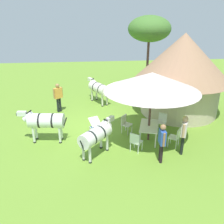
{
  "coord_description": "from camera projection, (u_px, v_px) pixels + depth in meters",
  "views": [
    {
      "loc": [
        11.43,
        -0.28,
        5.55
      ],
      "look_at": [
        0.62,
        0.86,
        1.0
      ],
      "focal_mm": 38.23,
      "sensor_mm": 36.0,
      "label": 1
    }
  ],
  "objects": [
    {
      "name": "guest_beside_umbrella",
      "position": [
        184.0,
        132.0,
        9.77
      ],
      "size": [
        0.56,
        0.41,
        1.72
      ],
      "rotation": [
        0.0,
        0.0,
        5.81
      ],
      "color": "black",
      "rests_on": "ground_plane"
    },
    {
      "name": "patio_chair_east_end",
      "position": [
        162.0,
        121.0,
        11.99
      ],
      "size": [
        0.61,
        0.61,
        0.9
      ],
      "rotation": [
        0.0,
        0.0,
        -2.34
      ],
      "color": "silver",
      "rests_on": "ground_plane"
    },
    {
      "name": "thatched_hut",
      "position": [
        182.0,
        71.0,
        13.49
      ],
      "size": [
        5.38,
        5.38,
        4.56
      ],
      "rotation": [
        0.0,
        0.0,
        2.77
      ],
      "color": "beige",
      "rests_on": "ground_plane"
    },
    {
      "name": "patio_chair_near_lawn",
      "position": [
        136.0,
        141.0,
        10.09
      ],
      "size": [
        0.6,
        0.61,
        0.9
      ],
      "rotation": [
        0.0,
        0.0,
        0.88
      ],
      "color": "white",
      "rests_on": "ground_plane"
    },
    {
      "name": "zebra_toward_hut",
      "position": [
        96.0,
        135.0,
        9.73
      ],
      "size": [
        1.77,
        1.61,
        1.46
      ],
      "rotation": [
        0.0,
        0.0,
        0.85
      ],
      "color": "silver",
      "rests_on": "ground_plane"
    },
    {
      "name": "shade_umbrella",
      "position": [
        152.0,
        82.0,
        10.18
      ],
      "size": [
        4.18,
        4.18,
        3.22
      ],
      "color": "#54332F",
      "rests_on": "ground_plane"
    },
    {
      "name": "standing_watcher",
      "position": [
        58.0,
        95.0,
        14.02
      ],
      "size": [
        0.46,
        0.52,
        1.75
      ],
      "rotation": [
        0.0,
        0.0,
        -0.92
      ],
      "color": "black",
      "rests_on": "ground_plane"
    },
    {
      "name": "patio_dining_table",
      "position": [
        149.0,
        127.0,
        11.02
      ],
      "size": [
        1.65,
        1.2,
        0.74
      ],
      "rotation": [
        0.0,
        0.0,
        -0.3
      ],
      "color": "silver",
      "rests_on": "ground_plane"
    },
    {
      "name": "striped_lounge_chair",
      "position": [
        96.0,
        126.0,
        11.98
      ],
      "size": [
        0.95,
        0.81,
        0.62
      ],
      "rotation": [
        0.0,
        0.0,
        5.13
      ],
      "color": "#2F64B0",
      "rests_on": "ground_plane"
    },
    {
      "name": "patio_chair_near_hut",
      "position": [
        125.0,
        123.0,
        11.75
      ],
      "size": [
        0.61,
        0.61,
        0.9
      ],
      "rotation": [
        0.0,
        0.0,
        -0.72
      ],
      "color": "silver",
      "rests_on": "ground_plane"
    },
    {
      "name": "guest_behind_table",
      "position": [
        162.0,
        140.0,
        9.22
      ],
      "size": [
        0.59,
        0.23,
        1.65
      ],
      "rotation": [
        0.0,
        0.0,
        6.23
      ],
      "color": "black",
      "rests_on": "ground_plane"
    },
    {
      "name": "acacia_tree_right_background",
      "position": [
        149.0,
        29.0,
        17.22
      ],
      "size": [
        3.12,
        3.12,
        5.4
      ],
      "color": "brown",
      "rests_on": "ground_plane"
    },
    {
      "name": "zebra_nearest_camera",
      "position": [
        99.0,
        88.0,
        15.49
      ],
      "size": [
        2.12,
        1.41,
        1.54
      ],
      "rotation": [
        0.0,
        0.0,
        2.08
      ],
      "color": "silver",
      "rests_on": "ground_plane"
    },
    {
      "name": "ground_plane",
      "position": [
        95.0,
        126.0,
        12.65
      ],
      "size": [
        36.0,
        36.0,
        0.0
      ],
      "primitive_type": "plane",
      "color": "olive"
    },
    {
      "name": "patio_chair_west_end",
      "position": [
        176.0,
        136.0,
        10.47
      ],
      "size": [
        0.6,
        0.6,
        0.9
      ],
      "rotation": [
        0.0,
        0.0,
        -3.78
      ],
      "color": "white",
      "rests_on": "ground_plane"
    },
    {
      "name": "zebra_by_umbrella",
      "position": [
        45.0,
        121.0,
        10.75
      ],
      "size": [
        0.84,
        2.25,
        1.56
      ],
      "rotation": [
        0.0,
        0.0,
        3.02
      ],
      "color": "silver",
      "rests_on": "ground_plane"
    }
  ]
}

